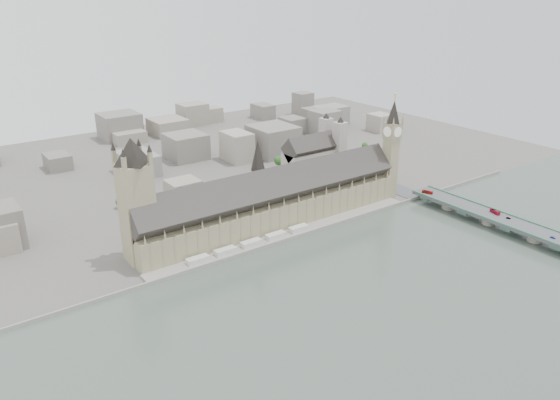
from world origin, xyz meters
TOP-DOWN VIEW (x-y plane):
  - ground at (0.00, 0.00)m, footprint 900.00×900.00m
  - river_thames at (0.00, -165.00)m, footprint 600.00×600.00m
  - embankment_wall at (0.00, -15.00)m, footprint 600.00×1.50m
  - river_terrace at (0.00, -7.50)m, footprint 270.00×15.00m
  - terrace_tents at (-40.00, -7.00)m, footprint 118.00×7.00m
  - palace_of_westminster at (0.00, 19.70)m, footprint 265.00×40.73m
  - elizabeth_tower at (138.00, 8.00)m, footprint 17.00×17.00m
  - victoria_tower at (-122.00, 26.00)m, footprint 30.00×30.00m
  - central_tower at (-10.00, 26.00)m, footprint 13.00×13.00m
  - westminster_bridge at (162.00, -87.50)m, footprint 25.00×325.00m
  - bridge_parapets at (162.00, -132.00)m, footprint 25.00×235.00m
  - westminster_abbey at (110.92, 95.00)m, footprint 68.00×36.00m
  - city_skyline_inland at (0.00, 245.00)m, footprint 720.00×360.00m
  - park_trees at (-10.00, 60.00)m, footprint 110.00×30.00m
  - red_bus_north at (156.80, -27.29)m, footprint 6.52×10.66m
  - red_bus_south at (166.13, -97.25)m, footprint 5.55×11.70m
  - car_blue at (158.68, -156.28)m, footprint 2.01×4.41m
  - car_silver at (165.19, -111.52)m, footprint 2.77×4.08m
  - car_approach at (166.11, 24.09)m, footprint 4.32×6.11m

SIDE VIEW (x-z plane):
  - ground at x=0.00m, z-range 0.00..0.00m
  - river_thames at x=0.00m, z-range 0.00..0.00m
  - river_terrace at x=0.00m, z-range 0.00..2.00m
  - embankment_wall at x=0.00m, z-range 0.00..3.00m
  - terrace_tents at x=-40.00m, z-range 2.00..6.00m
  - westminster_bridge at x=162.00m, z-range 0.00..10.25m
  - park_trees at x=-10.00m, z-range 0.00..15.00m
  - bridge_parapets at x=162.00m, z-range 10.25..11.40m
  - car_silver at x=165.19m, z-range 10.25..11.52m
  - car_blue at x=158.68m, z-range 10.25..11.72m
  - car_approach at x=166.11m, z-range 10.25..11.89m
  - red_bus_north at x=156.80m, z-range 10.25..13.19m
  - red_bus_south at x=166.13m, z-range 10.25..13.42m
  - city_skyline_inland at x=0.00m, z-range 0.00..38.00m
  - palace_of_westminster at x=0.00m, z-range -5.02..50.43m
  - westminster_abbey at x=110.92m, z-range -6.92..57.08m
  - victoria_tower at x=-122.00m, z-range 5.20..105.20m
  - central_tower at x=-10.00m, z-range 33.92..81.92m
  - elizabeth_tower at x=138.00m, z-range 4.34..111.84m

